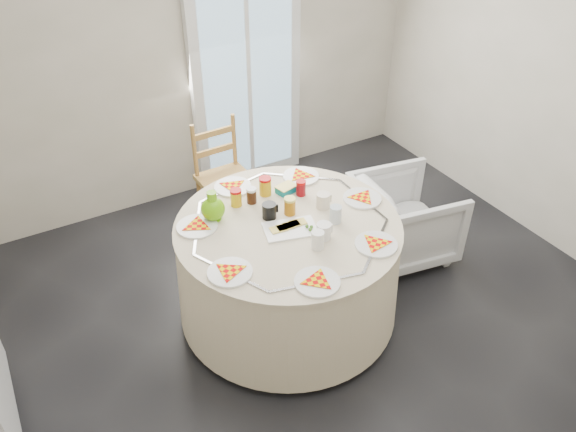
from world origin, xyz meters
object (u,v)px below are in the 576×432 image
table (288,269)px  wooden_chair (226,176)px  armchair (405,211)px  green_pitcher (212,201)px

table → wooden_chair: (0.07, 1.11, 0.09)m
armchair → green_pitcher: bearing=93.5°
wooden_chair → armchair: size_ratio=1.29×
wooden_chair → armchair: 1.40m
wooden_chair → green_pitcher: green_pitcher is taller
armchair → table: bearing=106.1°
green_pitcher → wooden_chair: bearing=44.9°
table → green_pitcher: bearing=143.3°
table → armchair: size_ratio=2.07×
table → armchair: (1.07, 0.12, 0.02)m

